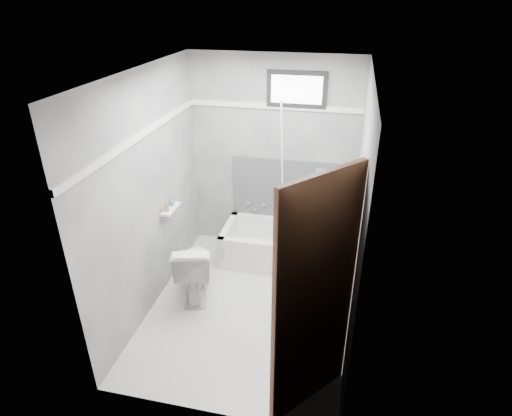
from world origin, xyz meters
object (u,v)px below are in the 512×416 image
(bathtub, at_px, (285,246))
(toilet, at_px, (194,268))
(office_chair, at_px, (325,218))
(door, at_px, (349,335))
(soap_bottle_b, at_px, (172,201))
(soap_bottle_a, at_px, (166,207))

(bathtub, bearing_deg, toilet, -135.55)
(office_chair, height_order, door, door)
(soap_bottle_b, bearing_deg, soap_bottle_a, -90.00)
(office_chair, bearing_deg, soap_bottle_a, -156.01)
(bathtub, distance_m, door, 2.46)
(toilet, relative_size, door, 0.35)
(toilet, relative_size, soap_bottle_a, 6.50)
(soap_bottle_a, height_order, soap_bottle_b, soap_bottle_a)
(bathtub, relative_size, toilet, 2.17)
(office_chair, relative_size, soap_bottle_a, 9.50)
(office_chair, bearing_deg, toilet, -146.29)
(toilet, relative_size, soap_bottle_b, 8.03)
(office_chair, xyz_separation_m, door, (0.29, -2.26, 0.37))
(bathtub, relative_size, soap_bottle_b, 17.40)
(soap_bottle_a, bearing_deg, soap_bottle_b, 90.00)
(door, xyz_separation_m, soap_bottle_b, (-1.92, 1.66, -0.04))
(bathtub, height_order, door, door)
(bathtub, bearing_deg, soap_bottle_b, -154.98)
(door, height_order, soap_bottle_a, door)
(bathtub, bearing_deg, soap_bottle_a, -149.61)
(soap_bottle_a, bearing_deg, door, -38.44)
(bathtub, xyz_separation_m, door, (0.75, -2.21, 0.79))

